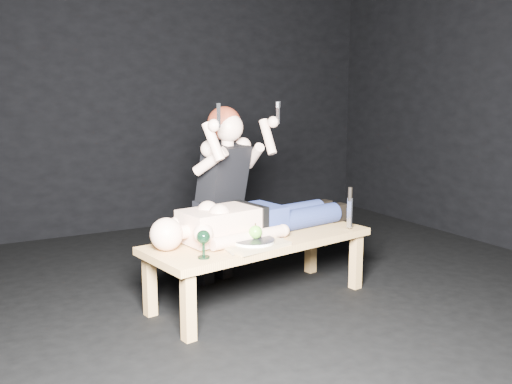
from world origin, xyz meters
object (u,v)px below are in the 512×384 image
serving_tray (253,244)px  kneeling_woman (216,193)px  table (260,269)px  carving_knife (350,208)px  goblet (204,244)px  lying_man (257,215)px

serving_tray → kneeling_woman: bearing=85.3°
table → carving_knife: carving_knife is taller
table → kneeling_woman: bearing=90.3°
table → kneeling_woman: kneeling_woman is taller
serving_tray → goblet: (-0.38, -0.09, 0.07)m
lying_man → goblet: (-0.55, -0.36, -0.05)m
table → serving_tray: size_ratio=3.96×
serving_tray → goblet: size_ratio=2.34×
table → lying_man: (0.03, 0.10, 0.36)m
kneeling_woman → goblet: (-0.43, -0.78, -0.14)m
table → goblet: size_ratio=9.29×
serving_tray → table: bearing=51.2°
lying_man → serving_tray: (-0.18, -0.28, -0.12)m
lying_man → carving_knife: 0.67m
carving_knife → goblet: bearing=177.8°
serving_tray → goblet: 0.39m
table → carving_knife: 0.77m
table → serving_tray: bearing=-138.2°
table → lying_man: lying_man is taller
kneeling_woman → carving_knife: (0.75, -0.63, -0.07)m
lying_man → kneeling_woman: kneeling_woman is taller
table → goblet: (-0.52, -0.26, 0.31)m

